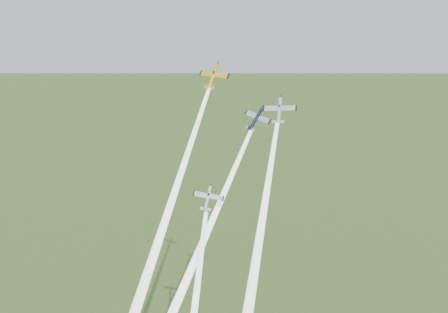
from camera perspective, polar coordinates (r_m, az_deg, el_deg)
plane_yellow at (r=136.11m, az=-1.11°, el=8.15°), size 9.11×6.69×7.74m
smoke_trail_yellow at (r=127.64m, az=-6.03°, el=-6.60°), size 8.44×39.56×56.96m
plane_navy at (r=131.19m, az=3.29°, el=3.87°), size 9.83×7.31×8.16m
smoke_trail_navy at (r=127.48m, az=-3.30°, el=-11.26°), size 17.49×38.43×58.05m
plane_silver_right at (r=127.48m, az=5.65°, el=4.71°), size 8.71×6.03×7.70m
smoke_trail_silver_right at (r=119.07m, az=3.44°, el=-9.42°), size 5.84×34.30×48.96m
plane_silver_low at (r=123.37m, az=-1.65°, el=-4.23°), size 7.22×6.27×7.15m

